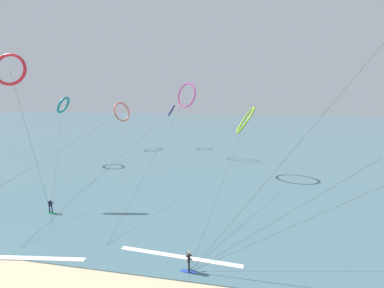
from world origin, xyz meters
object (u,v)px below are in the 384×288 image
at_px(kite_crimson, 10,70).
at_px(surfer_emerald, 51,207).
at_px(kite_navy, 171,111).
at_px(surfer_cobalt, 189,263).
at_px(kite_coral, 122,112).
at_px(kite_teal, 63,105).
at_px(kite_magenta, 187,95).
at_px(kite_lime, 245,120).

bearing_deg(kite_crimson, surfer_emerald, -38.45).
bearing_deg(kite_navy, surfer_emerald, -16.16).
height_order(surfer_cobalt, kite_coral, kite_coral).
bearing_deg(surfer_emerald, kite_coral, 87.98).
relative_size(surfer_cobalt, kite_teal, 0.07).
bearing_deg(surfer_emerald, kite_navy, 70.39).
distance_m(surfer_cobalt, surfer_emerald, 19.02).
relative_size(surfer_cobalt, kite_coral, 0.03).
xyz_separation_m(surfer_cobalt, kite_navy, (-14.62, 49.71, 9.11)).
height_order(kite_coral, kite_navy, kite_coral).
distance_m(surfer_cobalt, kite_navy, 52.62).
xyz_separation_m(surfer_cobalt, kite_magenta, (-8.42, 39.64, 12.99)).
bearing_deg(surfer_cobalt, kite_navy, -171.09).
relative_size(kite_teal, kite_lime, 0.81).
bearing_deg(kite_coral, kite_lime, -99.06).
bearing_deg(kite_coral, kite_magenta, -86.82).
bearing_deg(kite_navy, kite_crimson, -25.93).
xyz_separation_m(kite_coral, kite_magenta, (18.61, -6.49, 4.15)).
relative_size(kite_navy, kite_crimson, 2.79).
bearing_deg(kite_coral, surfer_emerald, -144.05).
height_order(kite_navy, kite_crimson, kite_crimson).
bearing_deg(kite_lime, kite_navy, -144.50).
bearing_deg(kite_magenta, kite_coral, -165.05).
bearing_deg(kite_magenta, kite_teal, -120.93).
height_order(surfer_cobalt, kite_crimson, kite_crimson).
bearing_deg(kite_magenta, surfer_cobalt, -43.84).
bearing_deg(kite_lime, kite_crimson, -64.26).
relative_size(kite_coral, kite_magenta, 1.23).
xyz_separation_m(surfer_emerald, kite_coral, (-9.40, 38.98, 8.84)).
xyz_separation_m(surfer_cobalt, kite_coral, (-27.03, 46.13, 8.84)).
relative_size(surfer_emerald, kite_teal, 0.07).
xyz_separation_m(kite_lime, kite_magenta, (-12.70, 12.67, 4.31)).
relative_size(kite_coral, kite_lime, 1.64).
relative_size(kite_teal, kite_magenta, 0.60).
height_order(surfer_cobalt, surfer_emerald, same).
height_order(surfer_emerald, kite_magenta, kite_magenta).
distance_m(kite_coral, kite_teal, 17.69).
bearing_deg(kite_navy, kite_coral, -86.00).
relative_size(surfer_cobalt, kite_lime, 0.06).
bearing_deg(kite_coral, kite_navy, -51.48).
xyz_separation_m(kite_teal, kite_crimson, (6.93, -18.56, 4.75)).
relative_size(kite_coral, kite_crimson, 2.63).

